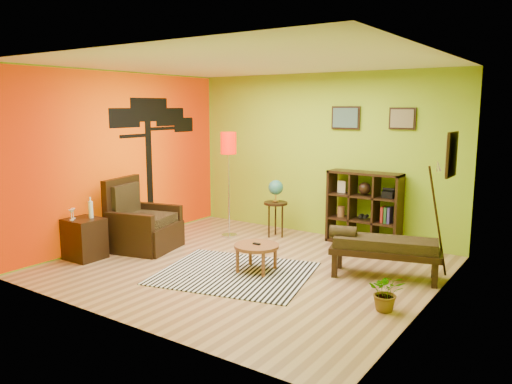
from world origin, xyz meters
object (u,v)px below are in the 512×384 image
Objects in this scene: armchair at (141,227)px; floor_lamp at (229,153)px; coffee_table at (257,248)px; side_cabinet at (84,238)px; potted_plant at (386,296)px; cube_shelf at (365,209)px; bench at (382,246)px; globe_table at (276,194)px.

floor_lamp is at bearing 63.28° from armchair.
side_cabinet is (-2.43, -0.96, -0.02)m from coffee_table.
floor_lamp reaches higher than side_cabinet.
potted_plant is (4.37, 0.66, -0.14)m from side_cabinet.
bench is (0.81, -1.38, -0.18)m from cube_shelf.
floor_lamp is (0.98, 2.24, 1.15)m from side_cabinet.
floor_lamp is at bearing -146.40° from globe_table.
floor_lamp is 1.21× the size of bench.
armchair is 3.60m from cube_shelf.
armchair is 1.22× the size of side_cabinet.
bench is at bearing -59.44° from cube_shelf.
side_cabinet is at bearing -171.44° from potted_plant.
cube_shelf is (3.11, 3.07, 0.29)m from side_cabinet.
globe_table is at bearing 33.60° from floor_lamp.
bench is 3.47× the size of potted_plant.
bench is at bearing 23.33° from side_cabinet.
coffee_table is 0.51× the size of cube_shelf.
bench is (3.93, 1.69, 0.11)m from side_cabinet.
cube_shelf reaches higher than side_cabinet.
side_cabinet is at bearing -158.43° from coffee_table.
coffee_table is at bearing 2.74° from armchair.
globe_table is at bearing 58.42° from side_cabinet.
floor_lamp is at bearing 169.50° from bench.
armchair is at bearing -177.26° from coffee_table.
armchair is at bearing -126.79° from globe_table.
cube_shelf reaches higher than globe_table.
coffee_table is 0.34× the size of floor_lamp.
side_cabinet is 4.42m from potted_plant.
coffee_table is 1.97m from potted_plant.
cube_shelf is at bearing 38.02° from armchair.
floor_lamp is (0.70, 1.38, 1.12)m from armchair.
armchair is 1.13× the size of globe_table.
bench is at bearing -10.50° from floor_lamp.
floor_lamp reaches higher than globe_table.
side_cabinet reaches higher than potted_plant.
cube_shelf is at bearing 120.56° from bench.
coffee_table is at bearing 21.57° from side_cabinet.
cube_shelf is 0.80× the size of bench.
floor_lamp reaches higher than cube_shelf.
side_cabinet is 0.77× the size of cube_shelf.
side_cabinet is 4.28m from bench.
side_cabinet is 2.14× the size of potted_plant.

